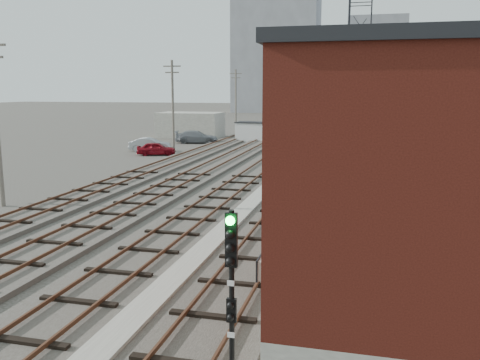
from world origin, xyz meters
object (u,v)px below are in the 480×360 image
(car_silver, at_px, (150,145))
(car_grey, at_px, (196,137))
(switch_stand, at_px, (271,154))
(signal_mast, at_px, (231,286))
(car_red, at_px, (156,149))
(site_trailer, at_px, (259,132))

(car_silver, xyz_separation_m, car_grey, (2.04, 8.55, 0.05))
(switch_stand, bearing_deg, car_silver, 141.98)
(signal_mast, distance_m, switch_stand, 34.01)
(switch_stand, height_order, car_red, switch_stand)
(signal_mast, height_order, site_trailer, signal_mast)
(car_silver, bearing_deg, signal_mast, -164.69)
(site_trailer, height_order, car_silver, site_trailer)
(site_trailer, xyz_separation_m, car_silver, (-8.75, -12.07, -0.50))
(car_red, relative_size, car_grey, 0.74)
(switch_stand, xyz_separation_m, site_trailer, (-4.48, 16.25, 0.50))
(car_red, height_order, car_grey, car_grey)
(site_trailer, relative_size, car_grey, 1.15)
(signal_mast, xyz_separation_m, switch_stand, (-5.39, 33.54, -1.53))
(signal_mast, xyz_separation_m, car_grey, (-16.58, 46.28, -1.48))
(signal_mast, distance_m, car_silver, 42.10)
(signal_mast, relative_size, car_grey, 0.76)
(car_red, bearing_deg, signal_mast, -172.51)
(switch_stand, distance_m, car_red, 11.44)
(car_red, bearing_deg, site_trailer, -42.96)
(car_grey, bearing_deg, switch_stand, -152.47)
(site_trailer, height_order, car_red, site_trailer)
(site_trailer, bearing_deg, car_red, -110.07)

